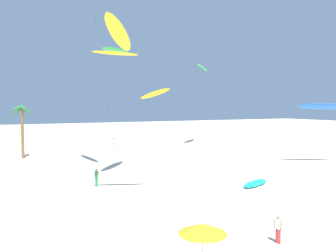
% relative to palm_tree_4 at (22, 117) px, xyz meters
% --- Properties ---
extents(palm_tree_4, '(3.66, 4.09, 7.89)m').
position_rel_palm_tree_4_xyz_m(palm_tree_4, '(0.00, 0.00, 0.00)').
color(palm_tree_4, brown).
rests_on(palm_tree_4, ground).
extents(flying_kite_1, '(7.47, 10.81, 11.56)m').
position_rel_palm_tree_4_xyz_m(flying_kite_1, '(22.60, 2.13, 3.85)').
color(flying_kite_1, yellow).
rests_on(flying_kite_1, ground).
extents(flying_kite_3, '(7.55, 7.46, 8.24)m').
position_rel_palm_tree_4_xyz_m(flying_kite_3, '(35.62, -23.22, 1.49)').
color(flying_kite_3, blue).
rests_on(flying_kite_3, ground).
extents(flying_kite_5, '(5.97, 7.67, 16.72)m').
position_rel_palm_tree_4_xyz_m(flying_kite_5, '(8.44, -19.69, 9.03)').
color(flying_kite_5, yellow).
rests_on(flying_kite_5, ground).
extents(flying_kite_7, '(6.52, 11.23, 19.72)m').
position_rel_palm_tree_4_xyz_m(flying_kite_7, '(18.61, 13.78, 13.09)').
color(flying_kite_7, green).
rests_on(flying_kite_7, ground).
extents(flying_kite_8, '(6.54, 6.60, 16.02)m').
position_rel_palm_tree_4_xyz_m(flying_kite_8, '(32.93, 2.71, 9.05)').
color(flying_kite_8, green).
rests_on(flying_kite_8, ground).
extents(flying_kite_9, '(7.14, 4.85, 16.68)m').
position_rel_palm_tree_4_xyz_m(flying_kite_9, '(13.79, -1.55, 9.92)').
color(flying_kite_9, yellow).
rests_on(flying_kite_9, ground).
extents(grounded_kite_2, '(4.47, 3.00, 0.34)m').
position_rel_palm_tree_4_xyz_m(grounded_kite_2, '(19.36, -28.37, -6.00)').
color(grounded_kite_2, '#19B2B7').
rests_on(grounded_kite_2, ground).
extents(person_near_left, '(0.28, 0.49, 1.65)m').
position_rel_palm_tree_4_xyz_m(person_near_left, '(10.95, -39.86, -5.27)').
color(person_near_left, red).
rests_on(person_near_left, ground).
extents(person_near_right, '(0.33, 0.45, 1.76)m').
position_rel_palm_tree_4_xyz_m(person_near_right, '(5.27, -22.11, -5.21)').
color(person_near_right, '#338E56').
rests_on(person_near_right, ground).
extents(beach_umbrella, '(2.20, 2.20, 2.45)m').
position_rel_palm_tree_4_xyz_m(beach_umbrella, '(5.14, -41.13, -3.96)').
color(beach_umbrella, beige).
rests_on(beach_umbrella, ground).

